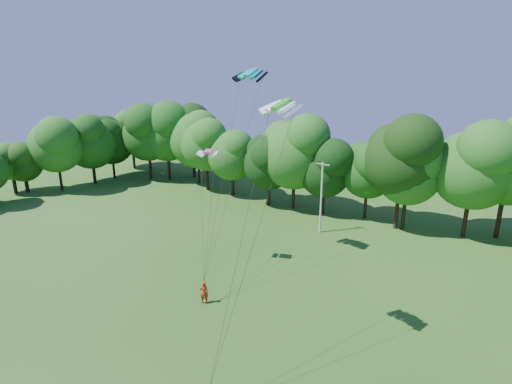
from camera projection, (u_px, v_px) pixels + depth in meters
The scene contains 8 objects.
utility_pole at pixel (321, 197), 44.60m from camera, with size 1.64×0.20×8.18m.
kite_flyer_left at pixel (204, 292), 31.35m from camera, with size 0.68×0.45×1.87m, color #AC2916.
kite_teal at pixel (251, 72), 34.92m from camera, with size 3.24×1.60×0.78m.
kite_green at pixel (281, 104), 22.48m from camera, with size 2.84×1.90×0.62m.
kite_pink at pixel (208, 151), 34.93m from camera, with size 2.15×1.66×0.29m.
tree_back_west at pixel (167, 128), 66.43m from camera, with size 9.66×9.66×14.06m.
tree_back_center at pixel (402, 158), 44.58m from camera, with size 9.28×9.28×13.50m.
tree_flank_west at pixel (22, 156), 59.76m from camera, with size 6.22×6.22×9.05m.
Camera 1 is at (18.19, -10.45, 17.41)m, focal length 28.00 mm.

